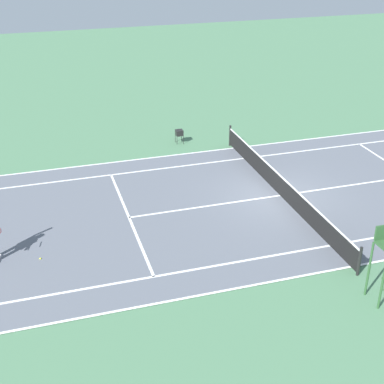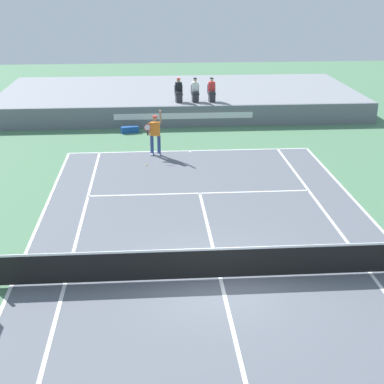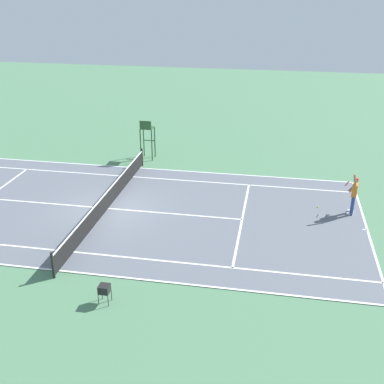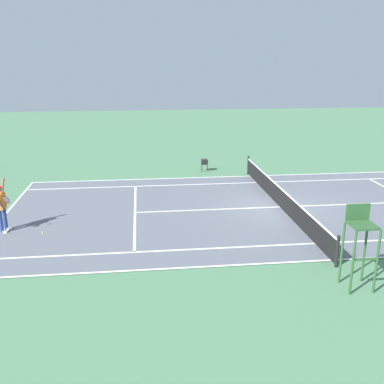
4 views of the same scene
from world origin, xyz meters
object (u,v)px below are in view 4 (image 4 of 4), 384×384
ball_hopper (205,162)px  umpire_chair (360,237)px  tennis_ball (43,233)px  tennis_player (2,207)px

ball_hopper → umpire_chair: bearing=-170.6°
tennis_ball → umpire_chair: size_ratio=0.03×
tennis_ball → ball_hopper: (8.99, -7.50, 0.54)m
tennis_player → umpire_chair: 12.70m
tennis_ball → ball_hopper: size_ratio=0.10×
umpire_chair → ball_hopper: 14.46m
tennis_ball → ball_hopper: 11.72m
tennis_player → tennis_ball: bearing=-104.6°
umpire_chair → tennis_ball: bearing=62.0°
tennis_player → tennis_ball: tennis_player is taller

